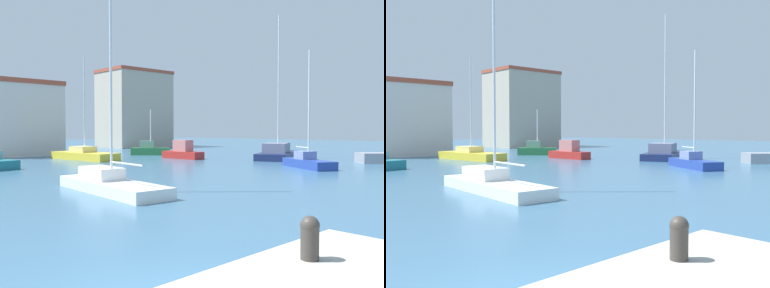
{
  "view_description": "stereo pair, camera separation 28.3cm",
  "coord_description": "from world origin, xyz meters",
  "views": [
    {
      "loc": [
        -4.32,
        -5.04,
        2.97
      ],
      "look_at": [
        20.39,
        21.02,
        1.65
      ],
      "focal_mm": 38.87,
      "sensor_mm": 36.0,
      "label": 1
    },
    {
      "loc": [
        -4.11,
        -5.24,
        2.97
      ],
      "look_at": [
        20.39,
        21.02,
        1.65
      ],
      "focal_mm": 38.87,
      "sensor_mm": 36.0,
      "label": 2
    }
  ],
  "objects": [
    {
      "name": "harbor_office",
      "position": [
        35.48,
        50.59,
        6.19
      ],
      "size": [
        10.3,
        7.96,
        12.35
      ],
      "color": "#B2A893",
      "rests_on": "ground"
    },
    {
      "name": "sailboat_green_center_channel",
      "position": [
        24.47,
        32.24,
        0.58
      ],
      "size": [
        4.01,
        4.08,
        5.15
      ],
      "color": "#28703D",
      "rests_on": "water"
    },
    {
      "name": "motorboat_red_behind_lamppost",
      "position": [
        23.42,
        25.55,
        0.67
      ],
      "size": [
        1.88,
        4.53,
        1.86
      ],
      "color": "#B22823",
      "rests_on": "water"
    },
    {
      "name": "warehouse_block",
      "position": [
        13.0,
        43.3,
        4.13
      ],
      "size": [
        8.93,
        9.92,
        8.25
      ],
      "color": "beige",
      "rests_on": "ground"
    },
    {
      "name": "water",
      "position": [
        15.0,
        20.0,
        0.0
      ],
      "size": [
        160.0,
        160.0,
        0.0
      ],
      "primitive_type": "plane",
      "color": "#38607F",
      "rests_on": "ground"
    },
    {
      "name": "mooring_bollard",
      "position": [
        0.83,
        -2.0,
        1.47
      ],
      "size": [
        0.27,
        0.27,
        0.62
      ],
      "color": "#38332D",
      "rests_on": "pier_quay"
    },
    {
      "name": "sailboat_blue_near_pier",
      "position": [
        23.71,
        11.72,
        0.5
      ],
      "size": [
        4.03,
        5.43,
        8.88
      ],
      "color": "#233D93",
      "rests_on": "water"
    },
    {
      "name": "sailboat_navy_distant_east",
      "position": [
        30.16,
        18.97,
        0.6
      ],
      "size": [
        9.37,
        6.46,
        14.24
      ],
      "color": "#19234C",
      "rests_on": "water"
    },
    {
      "name": "sailboat_yellow_mid_harbor",
      "position": [
        15.6,
        31.02,
        0.49
      ],
      "size": [
        3.33,
        7.96,
        9.87
      ],
      "color": "gold",
      "rests_on": "water"
    },
    {
      "name": "sailboat_white_distant_north",
      "position": [
        6.26,
        11.77,
        0.47
      ],
      "size": [
        2.47,
        7.58,
        12.03
      ],
      "color": "white",
      "rests_on": "water"
    }
  ]
}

